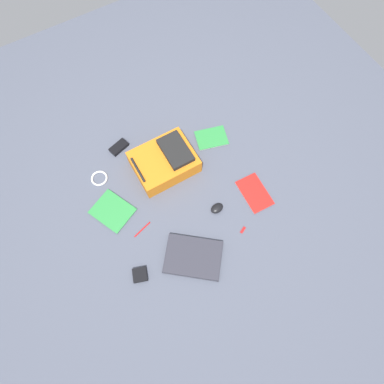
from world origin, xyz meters
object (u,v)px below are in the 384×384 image
Objects in this scene: book_blue at (211,138)px; earbud_pouch at (140,275)px; cable_coil at (99,178)px; computer_mouse at (217,208)px; laptop at (193,257)px; backpack at (165,161)px; book_manual at (255,193)px; pen_black at (142,229)px; power_brick at (119,147)px; book_comic at (112,211)px; usb_stick at (243,230)px.

earbud_pouch reaches higher than book_blue.
cable_coil is at bearing -4.22° from earbud_pouch.
computer_mouse is 0.85m from cable_coil.
earbud_pouch is at bearing 78.15° from laptop.
backpack is 0.66m from book_manual.
cable_coil is 0.84× the size of pen_black.
laptop is at bearing -176.21° from power_brick.
backpack reaches higher than computer_mouse.
pen_black is (-0.63, 0.13, -0.01)m from power_brick.
book_blue is (0.03, -0.40, -0.07)m from backpack.
earbud_pouch is at bearing 176.25° from book_comic.
laptop is 0.90m from book_blue.
book_comic is at bearing 104.24° from backpack.
book_manual is at bearing -112.67° from book_comic.
pen_black is 0.30m from earbud_pouch.
laptop is at bearing 88.45° from usb_stick.
power_brick reaches higher than book_blue.
laptop reaches higher than book_blue.
book_blue is (0.70, -0.57, -0.01)m from laptop.
book_manual reaches higher than book_comic.
book_blue is 2.97× the size of earbud_pouch.
pen_black is at bearing -151.61° from book_comic.
usb_stick is (-0.82, -0.67, -0.00)m from cable_coil.
book_blue is 2.24× the size of cable_coil.
book_blue is 2.90× the size of computer_mouse.
computer_mouse is at bearing -104.48° from pen_black.
backpack is at bearing -46.97° from pen_black.
computer_mouse is at bearing -154.29° from power_brick.
book_comic is at bearing 99.62° from book_blue.
computer_mouse is 0.77× the size of cable_coil.
book_manual reaches higher than book_blue.
backpack is at bearing -13.66° from laptop.
laptop is at bearing 105.88° from book_manual.
cable_coil is 0.74m from earbud_pouch.
book_comic is at bearing -3.75° from earbud_pouch.
backpack is 8.54× the size of usb_stick.
laptop is 0.86m from cable_coil.
laptop is 0.35m from earbud_pouch.
power_brick is 1.07m from usb_stick.
pen_black is (-0.22, -0.12, -0.00)m from book_comic.
laptop is at bearing -101.85° from earbud_pouch.
book_manual is 3.00× the size of computer_mouse.
cable_coil is (0.12, 0.86, 0.00)m from book_blue.
power_brick is (0.97, 0.06, -0.00)m from laptop.
backpack is 1.30× the size of book_comic.
usb_stick is at bearing -155.70° from power_brick.
laptop is 3.14× the size of pen_black.
power_brick is at bearing 39.38° from book_manual.
book_comic is at bearing 174.96° from cable_coil.
book_comic is at bearing 67.33° from book_manual.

